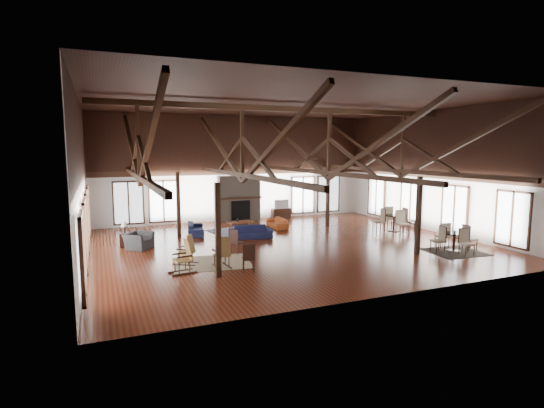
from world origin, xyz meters
name	(u,v)px	position (x,y,z in m)	size (l,w,h in m)	color
floor	(287,244)	(0.00, 0.00, 0.00)	(16.00, 16.00, 0.00)	#582912
ceiling	(288,103)	(0.00, 0.00, 6.00)	(16.00, 14.00, 0.02)	black
wall_back	(237,168)	(0.00, 7.00, 3.00)	(16.00, 0.02, 6.00)	silver
wall_front	(394,189)	(0.00, -7.00, 3.00)	(16.00, 0.02, 6.00)	silver
wall_left	(80,180)	(-8.00, 0.00, 3.00)	(0.02, 14.00, 6.00)	silver
wall_right	(434,171)	(8.00, 0.00, 3.00)	(0.02, 14.00, 6.00)	silver
roof_truss	(287,151)	(0.00, 0.00, 4.03)	(15.60, 14.07, 3.14)	black
post_grid	(287,210)	(0.00, 0.00, 1.52)	(8.16, 7.16, 3.05)	black
fireplace	(239,199)	(0.00, 6.67, 1.29)	(2.50, 0.69, 2.60)	#716356
ceiling_fan	(309,158)	(0.50, -1.00, 3.73)	(1.60, 1.60, 0.75)	black
sofa_navy_front	(250,232)	(-1.01, 1.86, 0.29)	(1.99, 0.78, 0.58)	#15183A
sofa_navy_left	(196,229)	(-3.16, 3.73, 0.27)	(0.73, 1.87, 0.55)	#171C3F
sofa_orange	(277,223)	(1.18, 3.85, 0.25)	(0.67, 1.70, 0.50)	#A74B20
coffee_table	(240,223)	(-0.89, 3.72, 0.42)	(1.31, 0.78, 0.48)	brown
vase	(237,220)	(-1.02, 3.80, 0.57)	(0.17, 0.17, 0.18)	#B2B2B2
armchair	(139,241)	(-6.00, 1.59, 0.34)	(1.04, 0.91, 0.67)	#2B2B2D
side_table_lamp	(125,237)	(-6.49, 2.31, 0.42)	(0.43, 0.43, 1.11)	black
rocking_chair_a	(188,250)	(-4.58, -1.58, 0.51)	(0.95, 0.82, 1.08)	olive
rocking_chair_b	(223,253)	(-3.56, -2.45, 0.52)	(0.53, 0.88, 1.09)	olive
rocking_chair_c	(185,257)	(-4.88, -2.54, 0.52)	(0.93, 0.59, 1.11)	olive
side_chair_a	(236,240)	(-2.55, -0.78, 0.57)	(0.56, 0.56, 0.98)	black
side_chair_b	(249,256)	(-2.91, -3.31, 0.57)	(0.50, 0.50, 0.98)	black
cafe_table_near	(454,239)	(5.72, -3.67, 0.52)	(2.02, 2.02, 1.04)	black
cafe_table_far	(394,220)	(6.23, 0.73, 0.57)	(2.23, 2.23, 1.14)	black
cup_near	(455,232)	(5.68, -3.72, 0.79)	(0.12, 0.12, 0.10)	#B2B2B2
cup_far	(392,214)	(6.14, 0.82, 0.87)	(0.13, 0.13, 0.11)	#B2B2B2
tv_console	(281,213)	(2.67, 6.75, 0.28)	(1.13, 0.42, 0.56)	black
television	(281,204)	(2.66, 6.75, 0.83)	(0.93, 0.12, 0.54)	#B2B2B2
rug_tan	(211,263)	(-3.78, -1.70, 0.01)	(2.73, 2.14, 0.01)	tan
rug_navy	(240,231)	(-0.92, 3.76, 0.01)	(2.91, 2.18, 0.01)	#182245
rug_dark	(455,252)	(5.64, -3.81, 0.01)	(2.09, 1.90, 0.01)	black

